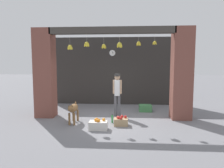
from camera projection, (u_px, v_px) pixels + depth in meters
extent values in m
plane|color=slate|center=(111.00, 120.00, 7.30)|extent=(60.00, 60.00, 0.00)
cube|color=#2D2B28|center=(115.00, 71.00, 9.99)|extent=(6.41, 0.12, 3.34)
cube|color=brown|center=(45.00, 73.00, 7.60)|extent=(0.70, 0.60, 3.34)
cube|color=brown|center=(182.00, 74.00, 7.27)|extent=(0.70, 0.60, 3.34)
cube|color=#3D3833|center=(111.00, 30.00, 7.10)|extent=(4.51, 0.24, 0.24)
cylinder|color=#B2AD99|center=(70.00, 40.00, 7.24)|extent=(0.01, 0.01, 0.38)
ellipsoid|color=yellow|center=(71.00, 47.00, 7.26)|extent=(0.13, 0.07, 0.19)
ellipsoid|color=yellow|center=(71.00, 47.00, 7.30)|extent=(0.11, 0.11, 0.20)
ellipsoid|color=yellow|center=(70.00, 47.00, 7.31)|extent=(0.08, 0.13, 0.20)
ellipsoid|color=yellow|center=(69.00, 47.00, 7.29)|extent=(0.12, 0.10, 0.20)
ellipsoid|color=yellow|center=(69.00, 47.00, 7.25)|extent=(0.12, 0.10, 0.20)
ellipsoid|color=yellow|center=(69.00, 47.00, 7.22)|extent=(0.08, 0.13, 0.20)
ellipsoid|color=yellow|center=(71.00, 47.00, 7.22)|extent=(0.11, 0.11, 0.20)
cylinder|color=#B2AD99|center=(87.00, 38.00, 7.19)|extent=(0.01, 0.01, 0.27)
ellipsoid|color=yellow|center=(88.00, 44.00, 7.21)|extent=(0.13, 0.07, 0.20)
ellipsoid|color=yellow|center=(87.00, 44.00, 7.26)|extent=(0.07, 0.13, 0.20)
ellipsoid|color=yellow|center=(85.00, 44.00, 7.22)|extent=(0.13, 0.07, 0.20)
ellipsoid|color=yellow|center=(86.00, 44.00, 7.16)|extent=(0.07, 0.13, 0.20)
cylinder|color=#B2AD99|center=(104.00, 39.00, 7.16)|extent=(0.01, 0.01, 0.36)
ellipsoid|color=yellow|center=(105.00, 46.00, 7.18)|extent=(0.12, 0.06, 0.18)
ellipsoid|color=yellow|center=(104.00, 46.00, 7.22)|extent=(0.08, 0.11, 0.18)
ellipsoid|color=yellow|center=(103.00, 46.00, 7.21)|extent=(0.11, 0.10, 0.19)
ellipsoid|color=yellow|center=(103.00, 46.00, 7.16)|extent=(0.11, 0.10, 0.19)
ellipsoid|color=yellow|center=(104.00, 46.00, 7.14)|extent=(0.08, 0.11, 0.18)
cylinder|color=#B2AD99|center=(119.00, 38.00, 7.14)|extent=(0.01, 0.01, 0.30)
ellipsoid|color=yellow|center=(121.00, 45.00, 7.16)|extent=(0.14, 0.08, 0.22)
ellipsoid|color=yellow|center=(120.00, 45.00, 7.22)|extent=(0.10, 0.14, 0.22)
ellipsoid|color=yellow|center=(118.00, 45.00, 7.20)|extent=(0.13, 0.12, 0.23)
ellipsoid|color=yellow|center=(118.00, 45.00, 7.14)|extent=(0.13, 0.12, 0.23)
ellipsoid|color=yellow|center=(120.00, 45.00, 7.12)|extent=(0.10, 0.14, 0.22)
cylinder|color=#B2AD99|center=(139.00, 37.00, 7.04)|extent=(0.01, 0.01, 0.28)
ellipsoid|color=yellow|center=(140.00, 44.00, 7.05)|extent=(0.11, 0.06, 0.17)
ellipsoid|color=yellow|center=(139.00, 44.00, 7.10)|extent=(0.08, 0.11, 0.18)
ellipsoid|color=yellow|center=(138.00, 44.00, 7.08)|extent=(0.10, 0.09, 0.18)
ellipsoid|color=yellow|center=(138.00, 44.00, 7.04)|extent=(0.10, 0.09, 0.18)
ellipsoid|color=yellow|center=(139.00, 43.00, 7.02)|extent=(0.08, 0.11, 0.18)
cylinder|color=#B2AD99|center=(155.00, 37.00, 7.03)|extent=(0.01, 0.01, 0.26)
ellipsoid|color=yellow|center=(156.00, 43.00, 7.05)|extent=(0.10, 0.05, 0.15)
ellipsoid|color=yellow|center=(155.00, 43.00, 7.08)|extent=(0.05, 0.10, 0.15)
ellipsoid|color=yellow|center=(154.00, 43.00, 7.05)|extent=(0.10, 0.05, 0.15)
ellipsoid|color=yellow|center=(155.00, 43.00, 7.01)|extent=(0.05, 0.10, 0.15)
ellipsoid|color=brown|center=(74.00, 108.00, 6.85)|extent=(0.27, 0.67, 0.27)
cylinder|color=brown|center=(74.00, 119.00, 6.62)|extent=(0.07, 0.07, 0.41)
cylinder|color=brown|center=(69.00, 119.00, 6.63)|extent=(0.07, 0.07, 0.41)
cylinder|color=brown|center=(78.00, 115.00, 7.13)|extent=(0.07, 0.07, 0.41)
cylinder|color=brown|center=(73.00, 115.00, 7.14)|extent=(0.07, 0.07, 0.41)
ellipsoid|color=brown|center=(71.00, 109.00, 6.48)|extent=(0.17, 0.25, 0.18)
cone|color=brown|center=(72.00, 106.00, 6.46)|extent=(0.06, 0.06, 0.07)
cone|color=brown|center=(69.00, 106.00, 6.47)|extent=(0.06, 0.06, 0.07)
cylinder|color=brown|center=(76.00, 105.00, 7.21)|extent=(0.04, 0.21, 0.27)
cylinder|color=#56565B|center=(119.00, 106.00, 7.75)|extent=(0.11, 0.11, 0.81)
cylinder|color=#56565B|center=(115.00, 106.00, 7.77)|extent=(0.11, 0.11, 0.81)
cube|color=white|center=(117.00, 88.00, 7.69)|extent=(0.21, 0.18, 0.61)
cylinder|color=tan|center=(121.00, 87.00, 7.67)|extent=(0.06, 0.06, 0.54)
cylinder|color=tan|center=(114.00, 87.00, 7.70)|extent=(0.06, 0.06, 0.54)
sphere|color=tan|center=(117.00, 77.00, 7.65)|extent=(0.21, 0.21, 0.21)
cylinder|color=#2D2D2D|center=(117.00, 75.00, 7.64)|extent=(0.21, 0.21, 0.07)
cube|color=#2D2D2D|center=(117.00, 76.00, 7.54)|extent=(0.19, 0.13, 0.01)
cube|color=silver|center=(98.00, 125.00, 6.18)|extent=(0.56, 0.33, 0.26)
sphere|color=orange|center=(104.00, 120.00, 6.22)|extent=(0.10, 0.10, 0.10)
sphere|color=orange|center=(98.00, 121.00, 6.11)|extent=(0.10, 0.10, 0.10)
sphere|color=orange|center=(96.00, 120.00, 6.18)|extent=(0.10, 0.10, 0.10)
sphere|color=orange|center=(99.00, 120.00, 6.14)|extent=(0.10, 0.10, 0.10)
sphere|color=orange|center=(97.00, 119.00, 6.25)|extent=(0.10, 0.10, 0.10)
cube|color=tan|center=(121.00, 122.00, 6.60)|extent=(0.46, 0.33, 0.24)
sphere|color=red|center=(121.00, 118.00, 6.49)|extent=(0.10, 0.10, 0.10)
sphere|color=red|center=(119.00, 118.00, 6.54)|extent=(0.10, 0.10, 0.10)
sphere|color=red|center=(125.00, 117.00, 6.64)|extent=(0.10, 0.10, 0.10)
sphere|color=red|center=(122.00, 116.00, 6.69)|extent=(0.10, 0.10, 0.10)
sphere|color=red|center=(118.00, 117.00, 6.57)|extent=(0.10, 0.10, 0.10)
cube|color=#42844C|center=(145.00, 108.00, 8.58)|extent=(0.53, 0.43, 0.27)
cylinder|color=#38934C|center=(112.00, 119.00, 6.90)|extent=(0.06, 0.06, 0.27)
cylinder|color=black|center=(112.00, 115.00, 6.89)|extent=(0.04, 0.04, 0.03)
cylinder|color=black|center=(112.00, 53.00, 9.84)|extent=(0.31, 0.01, 0.31)
cylinder|color=white|center=(112.00, 53.00, 9.83)|extent=(0.30, 0.02, 0.30)
cube|color=black|center=(112.00, 52.00, 9.81)|extent=(0.01, 0.01, 0.08)
cube|color=black|center=(113.00, 53.00, 9.81)|extent=(0.11, 0.01, 0.01)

